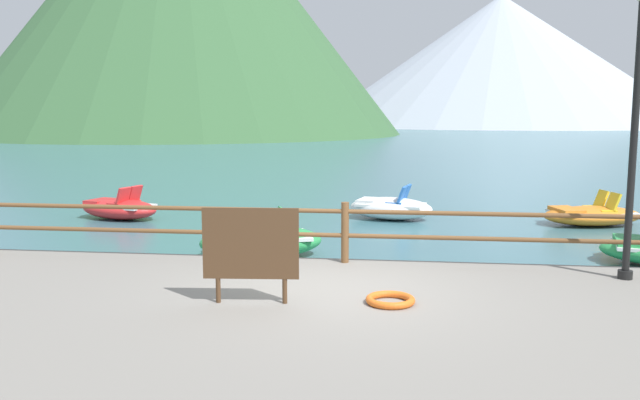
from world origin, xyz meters
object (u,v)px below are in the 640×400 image
Objects in this scene: pedal_boat_0 at (261,241)px; pedal_boat_4 at (390,208)px; pedal_boat_1 at (592,215)px; lamp_post at (636,103)px; pedal_boat_2 at (119,208)px; sign_board at (251,245)px; life_ring at (390,300)px.

pedal_boat_4 is (2.36, 4.67, -0.01)m from pedal_boat_0.
pedal_boat_0 is 0.99× the size of pedal_boat_1.
lamp_post reaches higher than pedal_boat_2.
lamp_post reaches higher than pedal_boat_0.
lamp_post is at bearing -101.75° from pedal_boat_1.
pedal_boat_1 is at bearing 31.54° from pedal_boat_0.
pedal_boat_0 is 8.46m from pedal_boat_1.
lamp_post is 8.29m from pedal_boat_4.
lamp_post is at bearing -31.39° from pedal_boat_2.
pedal_boat_4 is (-4.85, 0.24, 0.05)m from pedal_boat_1.
pedal_boat_4 reaches higher than pedal_boat_2.
pedal_boat_0 is (-5.78, 2.44, -2.55)m from lamp_post.
pedal_boat_1 is at bearing 53.57° from sign_board.
pedal_boat_0 is at bearing -148.46° from pedal_boat_1.
sign_board is 0.45× the size of pedal_boat_0.
life_ring is at bearing -153.76° from lamp_post.
lamp_post is 1.67× the size of pedal_boat_2.
pedal_boat_2 is (-4.55, 3.87, -0.03)m from pedal_boat_0.
sign_board reaches higher than pedal_boat_0.
pedal_boat_1 is 1.13× the size of pedal_boat_4.
life_ring is (-3.27, -1.61, -2.41)m from lamp_post.
pedal_boat_0 reaches higher than life_ring.
sign_board is 1.84m from life_ring.
pedal_boat_2 is (-5.36, 8.11, -0.85)m from sign_board.
sign_board is at bearing -99.83° from pedal_boat_4.
sign_board is 9.75m from pedal_boat_2.
life_ring is at bearing -48.26° from pedal_boat_2.
lamp_post is 3.42× the size of sign_board.
life_ring is 0.23× the size of pedal_boat_1.
pedal_boat_2 is 6.95m from pedal_boat_4.
pedal_boat_0 is at bearing 121.85° from life_ring.
pedal_boat_0 is at bearing 157.16° from lamp_post.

